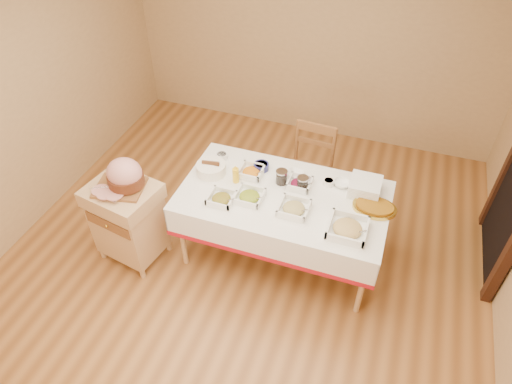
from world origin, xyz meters
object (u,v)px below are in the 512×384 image
butcher_cart (128,218)px  bread_basket (211,168)px  preserve_jar_left (281,178)px  ham_on_board (124,176)px  dining_table (283,208)px  brass_platter (374,207)px  preserve_jar_right (302,184)px  mustard_bottle (236,175)px  dining_chair (308,171)px  plate_stack (365,187)px

butcher_cart → bread_basket: size_ratio=3.08×
butcher_cart → preserve_jar_left: size_ratio=6.18×
butcher_cart → ham_on_board: 0.49m
dining_table → brass_platter: bearing=6.0°
ham_on_board → preserve_jar_right: (1.42, 0.57, -0.14)m
dining_table → bread_basket: bearing=174.2°
brass_platter → ham_on_board: bearing=-165.8°
preserve_jar_right → mustard_bottle: (-0.59, -0.10, 0.02)m
butcher_cart → dining_chair: dining_chair is taller
preserve_jar_right → mustard_bottle: size_ratio=0.72×
preserve_jar_left → plate_stack: size_ratio=0.51×
preserve_jar_right → plate_stack: (0.53, 0.13, 0.01)m
dining_chair → brass_platter: bearing=-41.0°
dining_table → dining_chair: (0.07, 0.70, -0.09)m
bread_basket → brass_platter: bearing=0.3°
ham_on_board → preserve_jar_left: ham_on_board is taller
plate_stack → preserve_jar_left: bearing=-170.9°
ham_on_board → plate_stack: ham_on_board is taller
butcher_cart → ham_on_board: size_ratio=1.93×
preserve_jar_left → plate_stack: (0.72, 0.12, 0.00)m
dining_chair → mustard_bottle: size_ratio=5.40×
butcher_cart → dining_chair: bearing=40.0°
dining_chair → butcher_cart: bearing=-140.0°
preserve_jar_right → plate_stack: 0.54m
brass_platter → bread_basket: bearing=-179.7°
dining_chair → plate_stack: dining_chair is taller
mustard_bottle → bread_basket: 0.27m
preserve_jar_right → butcher_cart: bearing=-157.5°
butcher_cart → preserve_jar_right: preserve_jar_right is taller
plate_stack → dining_chair: bearing=143.9°
dining_table → preserve_jar_right: (0.13, 0.13, 0.22)m
dining_chair → bread_basket: dining_chair is taller
preserve_jar_left → plate_stack: 0.73m
preserve_jar_left → dining_table: bearing=-65.9°
preserve_jar_right → mustard_bottle: bearing=-170.3°
preserve_jar_right → brass_platter: bearing=-4.5°
ham_on_board → mustard_bottle: bearing=29.5°
butcher_cart → preserve_jar_right: bearing=22.5°
preserve_jar_right → plate_stack: preserve_jar_right is taller
preserve_jar_left → bread_basket: 0.66m
mustard_bottle → bread_basket: size_ratio=0.67×
ham_on_board → preserve_jar_left: size_ratio=3.20×
dining_table → plate_stack: 0.74m
dining_table → bread_basket: (-0.72, 0.07, 0.21)m
ham_on_board → dining_table: bearing=18.8°
dining_table → plate_stack: size_ratio=6.83×
dining_chair → preserve_jar_right: bearing=-83.3°
dining_chair → dining_table: bearing=-95.3°
dining_chair → bread_basket: (-0.78, -0.62, 0.30)m
dining_chair → brass_platter: dining_chair is taller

